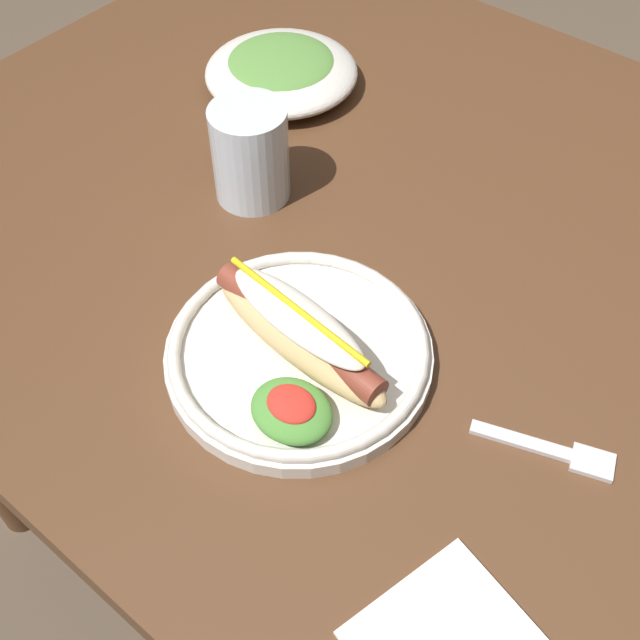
{
  "coord_description": "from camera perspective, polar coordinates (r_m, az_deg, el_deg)",
  "views": [
    {
      "loc": [
        0.28,
        -0.52,
        1.32
      ],
      "look_at": [
        -0.01,
        -0.17,
        0.77
      ],
      "focal_mm": 44.89,
      "sensor_mm": 36.0,
      "label": 1
    }
  ],
  "objects": [
    {
      "name": "dining_table",
      "position": [
        0.9,
        7.37,
        0.67
      ],
      "size": [
        1.26,
        0.9,
        0.74
      ],
      "color": "#51331E",
      "rests_on": "ground_plane"
    },
    {
      "name": "fork",
      "position": [
        0.7,
        16.36,
        -8.96
      ],
      "size": [
        0.12,
        0.06,
        0.0
      ],
      "rotation": [
        0.0,
        0.0,
        0.34
      ],
      "color": "silver",
      "rests_on": "dining_table"
    },
    {
      "name": "water_cup",
      "position": [
        0.86,
        -4.99,
        11.74
      ],
      "size": [
        0.08,
        0.08,
        0.11
      ],
      "primitive_type": "cylinder",
      "color": "silver",
      "rests_on": "dining_table"
    },
    {
      "name": "hot_dog_plate",
      "position": [
        0.71,
        -1.56,
        -2.08
      ],
      "size": [
        0.24,
        0.24,
        0.08
      ],
      "color": "silver",
      "rests_on": "dining_table"
    },
    {
      "name": "side_bowl",
      "position": [
        1.03,
        -2.77,
        17.36
      ],
      "size": [
        0.19,
        0.19,
        0.05
      ],
      "color": "silver",
      "rests_on": "dining_table"
    },
    {
      "name": "ground_plane",
      "position": [
        1.45,
        4.77,
        -15.95
      ],
      "size": [
        8.0,
        8.0,
        0.0
      ],
      "primitive_type": "plane",
      "color": "brown"
    }
  ]
}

